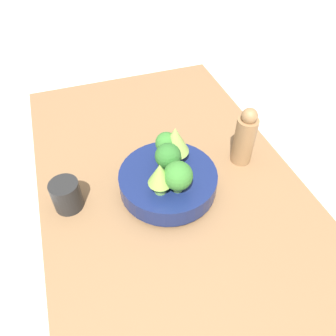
% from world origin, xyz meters
% --- Properties ---
extents(ground_plane, '(6.00, 6.00, 0.00)m').
position_xyz_m(ground_plane, '(0.00, 0.00, 0.00)').
color(ground_plane, silver).
extents(table, '(1.09, 0.66, 0.04)m').
position_xyz_m(table, '(0.00, 0.00, 0.02)').
color(table, olive).
rests_on(table, ground_plane).
extents(bowl, '(0.24, 0.24, 0.06)m').
position_xyz_m(bowl, '(-0.03, 0.01, 0.08)').
color(bowl, navy).
rests_on(bowl, table).
extents(broccoli_floret_left, '(0.07, 0.07, 0.08)m').
position_xyz_m(broccoli_floret_left, '(-0.09, 0.01, 0.15)').
color(broccoli_floret_left, '#609347').
rests_on(broccoli_floret_left, bowl).
extents(broccoli_floret_right, '(0.05, 0.05, 0.08)m').
position_xyz_m(broccoli_floret_right, '(0.02, 0.00, 0.15)').
color(broccoli_floret_right, '#609347').
rests_on(broccoli_floret_right, bowl).
extents(romanesco_piece_far, '(0.05, 0.05, 0.09)m').
position_xyz_m(romanesco_piece_far, '(-0.08, 0.05, 0.15)').
color(romanesco_piece_far, '#6BA34C').
rests_on(romanesco_piece_far, bowl).
extents(romanesco_piece_near, '(0.07, 0.07, 0.10)m').
position_xyz_m(romanesco_piece_near, '(0.01, -0.02, 0.16)').
color(romanesco_piece_near, '#6BA34C').
rests_on(romanesco_piece_near, bowl).
extents(broccoli_floret_center, '(0.06, 0.06, 0.09)m').
position_xyz_m(broccoli_floret_center, '(-0.03, 0.01, 0.16)').
color(broccoli_floret_center, '#6BA34C').
rests_on(broccoli_floret_center, bowl).
extents(cup, '(0.07, 0.07, 0.08)m').
position_xyz_m(cup, '(-0.00, 0.26, 0.08)').
color(cup, black).
rests_on(cup, table).
extents(pepper_mill, '(0.06, 0.06, 0.17)m').
position_xyz_m(pepper_mill, '(0.01, -0.21, 0.12)').
color(pepper_mill, '#997047').
rests_on(pepper_mill, table).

